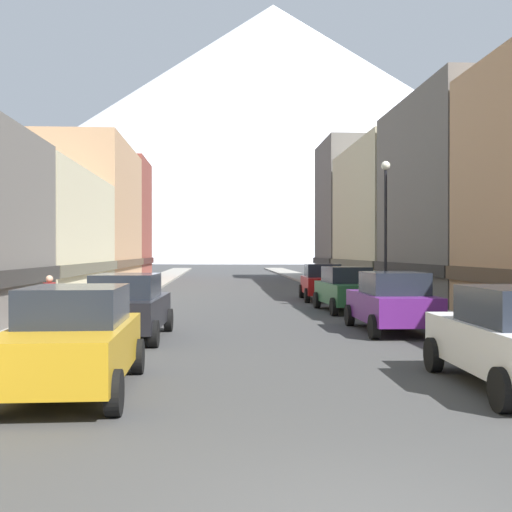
{
  "coord_description": "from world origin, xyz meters",
  "views": [
    {
      "loc": [
        -1.35,
        -5.37,
        2.38
      ],
      "look_at": [
        0.86,
        32.67,
        2.13
      ],
      "focal_mm": 45.9,
      "sensor_mm": 36.0,
      "label": 1
    }
  ],
  "objects_px": {
    "car_right_1": "(392,302)",
    "car_right_3": "(323,282)",
    "pedestrian_0": "(49,304)",
    "streetlamp_right": "(386,212)",
    "car_right_2": "(347,289)",
    "car_left_1": "(128,306)",
    "car_left_0": "(73,339)",
    "potted_plant_0": "(503,315)"
  },
  "relations": [
    {
      "from": "car_right_1",
      "to": "car_right_3",
      "type": "height_order",
      "value": "same"
    },
    {
      "from": "pedestrian_0",
      "to": "streetlamp_right",
      "type": "relative_size",
      "value": 0.26
    },
    {
      "from": "pedestrian_0",
      "to": "streetlamp_right",
      "type": "height_order",
      "value": "streetlamp_right"
    },
    {
      "from": "car_right_2",
      "to": "pedestrian_0",
      "type": "xyz_separation_m",
      "value": [
        -10.05,
        -6.44,
        -0.04
      ]
    },
    {
      "from": "car_left_1",
      "to": "pedestrian_0",
      "type": "height_order",
      "value": "car_left_1"
    },
    {
      "from": "car_right_2",
      "to": "car_left_0",
      "type": "bearing_deg",
      "value": -117.59
    },
    {
      "from": "car_left_1",
      "to": "car_right_1",
      "type": "distance_m",
      "value": 7.69
    },
    {
      "from": "car_right_2",
      "to": "streetlamp_right",
      "type": "height_order",
      "value": "streetlamp_right"
    },
    {
      "from": "car_right_2",
      "to": "pedestrian_0",
      "type": "relative_size",
      "value": 2.9
    },
    {
      "from": "car_right_3",
      "to": "streetlamp_right",
      "type": "relative_size",
      "value": 0.76
    },
    {
      "from": "streetlamp_right",
      "to": "car_left_0",
      "type": "bearing_deg",
      "value": -122.11
    },
    {
      "from": "car_left_1",
      "to": "streetlamp_right",
      "type": "distance_m",
      "value": 12.46
    },
    {
      "from": "car_left_1",
      "to": "car_right_2",
      "type": "xyz_separation_m",
      "value": [
        7.6,
        7.83,
        0.0
      ]
    },
    {
      "from": "car_left_1",
      "to": "streetlamp_right",
      "type": "relative_size",
      "value": 0.76
    },
    {
      "from": "car_right_3",
      "to": "pedestrian_0",
      "type": "height_order",
      "value": "car_right_3"
    },
    {
      "from": "car_left_1",
      "to": "potted_plant_0",
      "type": "height_order",
      "value": "car_left_1"
    },
    {
      "from": "potted_plant_0",
      "to": "car_left_1",
      "type": "bearing_deg",
      "value": -175.98
    },
    {
      "from": "car_right_2",
      "to": "streetlamp_right",
      "type": "distance_m",
      "value": 3.46
    },
    {
      "from": "car_right_1",
      "to": "car_right_2",
      "type": "distance_m",
      "value": 6.68
    },
    {
      "from": "car_left_1",
      "to": "car_right_3",
      "type": "height_order",
      "value": "same"
    },
    {
      "from": "streetlamp_right",
      "to": "car_right_1",
      "type": "bearing_deg",
      "value": -102.98
    },
    {
      "from": "potted_plant_0",
      "to": "pedestrian_0",
      "type": "xyz_separation_m",
      "value": [
        -13.25,
        0.63,
        0.35
      ]
    },
    {
      "from": "car_left_0",
      "to": "car_right_3",
      "type": "height_order",
      "value": "same"
    },
    {
      "from": "car_left_0",
      "to": "potted_plant_0",
      "type": "xyz_separation_m",
      "value": [
        10.8,
        7.47,
        -0.39
      ]
    },
    {
      "from": "car_left_0",
      "to": "car_left_1",
      "type": "relative_size",
      "value": 0.99
    },
    {
      "from": "car_right_1",
      "to": "car_right_2",
      "type": "height_order",
      "value": "same"
    },
    {
      "from": "car_left_1",
      "to": "pedestrian_0",
      "type": "distance_m",
      "value": 2.82
    },
    {
      "from": "car_right_2",
      "to": "pedestrian_0",
      "type": "distance_m",
      "value": 11.93
    },
    {
      "from": "potted_plant_0",
      "to": "car_right_1",
      "type": "bearing_deg",
      "value": 172.98
    },
    {
      "from": "car_left_0",
      "to": "car_right_2",
      "type": "xyz_separation_m",
      "value": [
        7.6,
        14.54,
        0.0
      ]
    },
    {
      "from": "car_left_1",
      "to": "streetlamp_right",
      "type": "bearing_deg",
      "value": 40.71
    },
    {
      "from": "car_right_1",
      "to": "streetlamp_right",
      "type": "relative_size",
      "value": 0.75
    },
    {
      "from": "car_left_0",
      "to": "pedestrian_0",
      "type": "distance_m",
      "value": 8.46
    },
    {
      "from": "car_left_0",
      "to": "car_right_2",
      "type": "height_order",
      "value": "same"
    },
    {
      "from": "potted_plant_0",
      "to": "car_right_3",
      "type": "bearing_deg",
      "value": 103.56
    },
    {
      "from": "car_right_1",
      "to": "car_left_0",
      "type": "bearing_deg",
      "value": -134.04
    },
    {
      "from": "car_left_1",
      "to": "car_right_3",
      "type": "relative_size",
      "value": 1.0
    },
    {
      "from": "car_right_1",
      "to": "streetlamp_right",
      "type": "xyz_separation_m",
      "value": [
        1.55,
        6.72,
        3.09
      ]
    },
    {
      "from": "car_right_3",
      "to": "car_left_1",
      "type": "bearing_deg",
      "value": -118.49
    },
    {
      "from": "car_right_2",
      "to": "pedestrian_0",
      "type": "bearing_deg",
      "value": -147.34
    },
    {
      "from": "car_left_0",
      "to": "car_right_1",
      "type": "xyz_separation_m",
      "value": [
        7.6,
        7.86,
        0.0
      ]
    },
    {
      "from": "car_left_1",
      "to": "car_right_2",
      "type": "bearing_deg",
      "value": 45.86
    }
  ]
}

